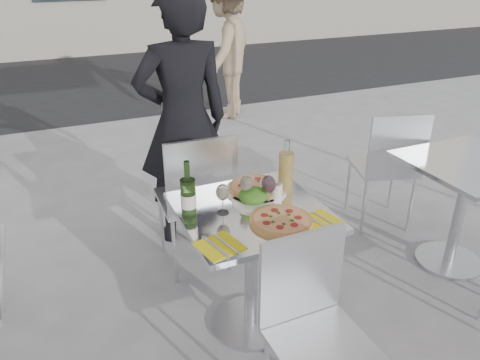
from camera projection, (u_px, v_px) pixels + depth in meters
name	position (u px, v px, depth m)	size (l,w,h in m)	color
ground	(250.00, 324.00, 2.68)	(80.00, 80.00, 0.00)	slate
street_asphalt	(92.00, 78.00, 8.04)	(24.00, 5.00, 0.00)	black
main_table	(251.00, 245.00, 2.44)	(0.72, 0.72, 0.75)	#B7BABF
side_table_right	(464.00, 192.00, 2.99)	(0.72, 0.72, 0.75)	#B7BABF
chair_far	(198.00, 193.00, 2.91)	(0.46, 0.47, 0.97)	silver
chair_near	(313.00, 318.00, 1.97)	(0.41, 0.42, 0.88)	silver
side_chair_rfar	(389.00, 161.00, 3.40)	(0.54, 0.55, 0.94)	silver
woman_diner	(183.00, 121.00, 3.17)	(0.65, 0.43, 1.78)	black
pedestrian_b	(227.00, 50.00, 5.79)	(1.10, 0.63, 1.70)	tan
pizza_near	(281.00, 220.00, 2.24)	(0.30, 0.30, 0.02)	tan
pizza_far	(256.00, 188.00, 2.54)	(0.34, 0.34, 0.03)	white
salad_plate	(253.00, 197.00, 2.40)	(0.22, 0.22, 0.09)	white
wine_bottle	(188.00, 196.00, 2.24)	(0.07, 0.07, 0.29)	#315821
carafe	(286.00, 171.00, 2.50)	(0.08, 0.08, 0.29)	#DBB95D
sugar_shaker	(276.00, 190.00, 2.43)	(0.06, 0.06, 0.11)	white
wineglass_white_a	(223.00, 193.00, 2.28)	(0.07, 0.07, 0.16)	white
wineglass_white_b	(246.00, 184.00, 2.37)	(0.07, 0.07, 0.16)	white
wineglass_red_a	(268.00, 184.00, 2.37)	(0.07, 0.07, 0.16)	white
wineglass_red_b	(269.00, 186.00, 2.35)	(0.07, 0.07, 0.16)	white
napkin_left	(219.00, 246.00, 2.05)	(0.22, 0.22, 0.01)	yellow
napkin_right	(320.00, 221.00, 2.25)	(0.21, 0.21, 0.01)	yellow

